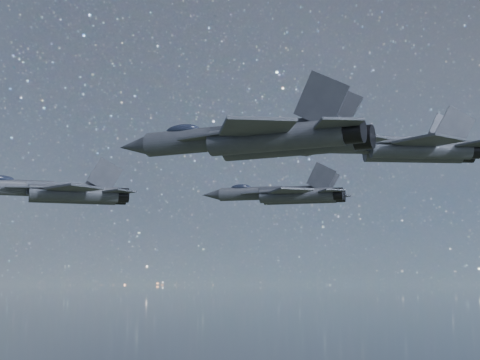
# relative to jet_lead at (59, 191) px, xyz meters

# --- Properties ---
(jet_lead) EXTENTS (17.84, 11.70, 4.59)m
(jet_lead) POSITION_rel_jet_lead_xyz_m (0.00, 0.00, 0.00)
(jet_lead) COLOR #2C2F37
(jet_left) EXTENTS (19.39, 13.49, 4.88)m
(jet_left) POSITION_rel_jet_lead_xyz_m (21.47, 21.40, 1.99)
(jet_left) COLOR #2C2F37
(jet_right) EXTENTS (20.25, 13.62, 5.11)m
(jet_right) POSITION_rel_jet_lead_xyz_m (22.46, -20.42, 0.78)
(jet_right) COLOR #2C2F37
(jet_slot) EXTENTS (20.07, 13.73, 5.04)m
(jet_slot) POSITION_rel_jet_lead_xyz_m (33.75, -0.72, 3.51)
(jet_slot) COLOR #2C2F37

